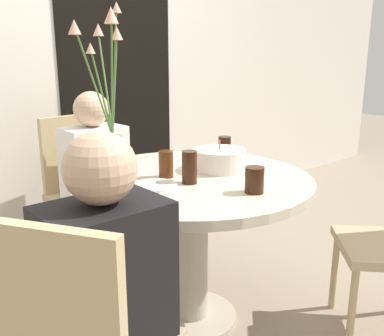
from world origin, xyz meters
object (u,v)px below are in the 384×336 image
at_px(drink_glass_0, 189,167).
at_px(drink_glass_2, 166,164).
at_px(flower_vase, 110,118).
at_px(drink_glass_4, 225,149).
at_px(drink_glass_1, 122,156).
at_px(drink_glass_3, 254,180).
at_px(birthday_cake, 219,160).
at_px(person_woman, 109,322).
at_px(chair_left_flank, 81,181).
at_px(side_plate, 155,185).
at_px(person_guest, 96,188).

xyz_separation_m(drink_glass_0, drink_glass_2, (-0.02, 0.14, -0.01)).
xyz_separation_m(flower_vase, drink_glass_4, (0.61, -0.08, -0.21)).
height_order(drink_glass_0, drink_glass_1, drink_glass_0).
bearing_deg(drink_glass_3, birthday_cake, 67.54).
distance_m(birthday_cake, person_woman, 0.99).
xyz_separation_m(chair_left_flank, side_plate, (-0.14, -0.96, 0.22)).
relative_size(drink_glass_0, drink_glass_1, 1.35).
xyz_separation_m(person_guest, person_woman, (-0.61, -1.20, 0.00)).
relative_size(chair_left_flank, birthday_cake, 3.61).
distance_m(side_plate, person_guest, 0.85).
bearing_deg(side_plate, drink_glass_3, -51.91).
bearing_deg(person_woman, chair_left_flank, 66.35).
height_order(birthday_cake, side_plate, birthday_cake).
xyz_separation_m(side_plate, drink_glass_4, (0.54, 0.13, 0.06)).
relative_size(flower_vase, person_guest, 0.70).
xyz_separation_m(side_plate, drink_glass_3, (0.25, -0.32, 0.05)).
height_order(chair_left_flank, drink_glass_3, chair_left_flank).
relative_size(flower_vase, person_woman, 0.70).
distance_m(chair_left_flank, person_woman, 1.49).
bearing_deg(person_guest, birthday_cake, -72.70).
bearing_deg(chair_left_flank, person_woman, -118.49).
bearing_deg(drink_glass_2, drink_glass_0, -83.30).
relative_size(chair_left_flank, flower_vase, 1.21).
bearing_deg(person_woman, drink_glass_3, 6.12).
height_order(drink_glass_2, person_guest, person_guest).
distance_m(side_plate, drink_glass_1, 0.38).
distance_m(chair_left_flank, drink_glass_2, 0.92).
bearing_deg(drink_glass_2, drink_glass_3, -72.75).
distance_m(drink_glass_3, person_woman, 0.77).
distance_m(drink_glass_4, person_woman, 1.17).
distance_m(drink_glass_0, drink_glass_1, 0.43).
distance_m(flower_vase, drink_glass_1, 0.30).
bearing_deg(drink_glass_4, flower_vase, 172.32).
xyz_separation_m(birthday_cake, drink_glass_0, (-0.25, -0.08, 0.02)).
xyz_separation_m(drink_glass_2, person_woman, (-0.58, -0.48, -0.29)).
xyz_separation_m(drink_glass_0, drink_glass_3, (0.11, -0.27, -0.02)).
relative_size(flower_vase, drink_glass_2, 6.28).
relative_size(drink_glass_3, person_woman, 0.10).
height_order(birthday_cake, drink_glass_3, birthday_cake).
xyz_separation_m(birthday_cake, person_guest, (-0.24, 0.78, -0.28)).
distance_m(drink_glass_3, drink_glass_4, 0.54).
height_order(drink_glass_3, person_woman, person_woman).
relative_size(drink_glass_1, drink_glass_4, 0.81).
distance_m(drink_glass_0, person_guest, 0.91).
distance_m(drink_glass_1, person_woman, 0.98).
height_order(drink_glass_1, drink_glass_2, drink_glass_2).
xyz_separation_m(flower_vase, drink_glass_0, (0.21, -0.27, -0.20)).
xyz_separation_m(drink_glass_0, drink_glass_1, (-0.07, 0.43, -0.02)).
relative_size(drink_glass_2, person_woman, 0.11).
xyz_separation_m(drink_glass_2, person_guest, (0.02, 0.72, -0.29)).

